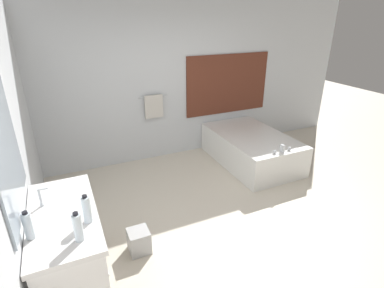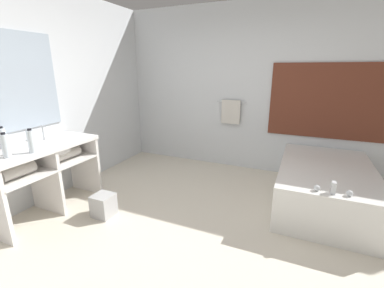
% 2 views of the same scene
% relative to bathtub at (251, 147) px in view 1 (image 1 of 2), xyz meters
% --- Properties ---
extents(ground_plane, '(16.00, 16.00, 0.00)m').
position_rel_bathtub_xyz_m(ground_plane, '(-1.18, -1.31, -0.29)').
color(ground_plane, beige).
rests_on(ground_plane, ground).
extents(wall_back_with_blinds, '(7.40, 0.13, 2.70)m').
position_rel_bathtub_xyz_m(wall_back_with_blinds, '(-1.14, 0.92, 1.06)').
color(wall_back_with_blinds, silver).
rests_on(wall_back_with_blinds, ground_plane).
extents(wall_left_with_mirror, '(0.08, 7.40, 2.70)m').
position_rel_bathtub_xyz_m(wall_left_with_mirror, '(-3.41, -1.31, 1.07)').
color(wall_left_with_mirror, silver).
rests_on(wall_left_with_mirror, ground_plane).
extents(vanity_counter, '(0.57, 1.25, 0.85)m').
position_rel_bathtub_xyz_m(vanity_counter, '(-3.08, -1.49, 0.32)').
color(vanity_counter, white).
rests_on(vanity_counter, ground_plane).
extents(sink_faucet, '(0.09, 0.04, 0.18)m').
position_rel_bathtub_xyz_m(sink_faucet, '(-3.24, -1.32, 0.65)').
color(sink_faucet, silver).
rests_on(sink_faucet, vanity_counter).
extents(bathtub, '(1.08, 1.76, 0.64)m').
position_rel_bathtub_xyz_m(bathtub, '(0.00, 0.00, 0.00)').
color(bathtub, white).
rests_on(bathtub, ground_plane).
extents(water_bottle_1, '(0.07, 0.07, 0.25)m').
position_rel_bathtub_xyz_m(water_bottle_1, '(-2.97, -1.93, 0.68)').
color(water_bottle_1, white).
rests_on(water_bottle_1, vanity_counter).
extents(water_bottle_2, '(0.07, 0.07, 0.25)m').
position_rel_bathtub_xyz_m(water_bottle_2, '(-3.32, -1.75, 0.68)').
color(water_bottle_2, white).
rests_on(water_bottle_2, vanity_counter).
extents(water_bottle_3, '(0.07, 0.07, 0.26)m').
position_rel_bathtub_xyz_m(water_bottle_3, '(-2.88, -1.73, 0.68)').
color(water_bottle_3, white).
rests_on(water_bottle_3, vanity_counter).
extents(waste_bin, '(0.23, 0.23, 0.27)m').
position_rel_bathtub_xyz_m(waste_bin, '(-2.39, -1.33, -0.15)').
color(waste_bin, '#B2B2B2').
rests_on(waste_bin, ground_plane).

